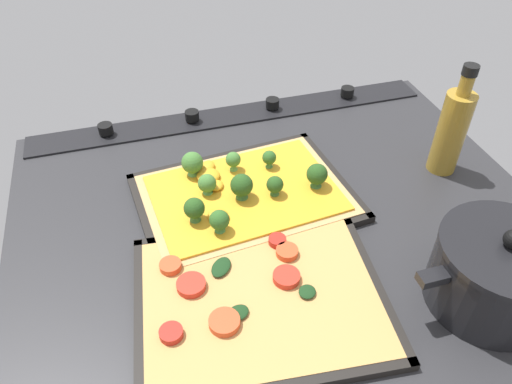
{
  "coord_description": "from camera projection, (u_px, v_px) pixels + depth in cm",
  "views": [
    {
      "loc": [
        19.67,
        50.89,
        54.48
      ],
      "look_at": [
        4.28,
        -1.7,
        6.61
      ],
      "focal_mm": 34.32,
      "sensor_mm": 36.0,
      "label": 1
    }
  ],
  "objects": [
    {
      "name": "cooking_pot",
      "position": [
        496.0,
        273.0,
        0.63
      ],
      "size": [
        23.61,
        16.74,
        12.78
      ],
      "color": "black",
      "rests_on": "ground_plane"
    },
    {
      "name": "baking_tray_back",
      "position": [
        261.0,
        300.0,
        0.66
      ],
      "size": [
        35.72,
        29.78,
        1.3
      ],
      "color": "black",
      "rests_on": "ground_plane"
    },
    {
      "name": "stove_control_panel",
      "position": [
        233.0,
        114.0,
        1.0
      ],
      "size": [
        81.18,
        7.0,
        2.6
      ],
      "color": "black",
      "rests_on": "ground_plane"
    },
    {
      "name": "baking_tray_front",
      "position": [
        245.0,
        199.0,
        0.81
      ],
      "size": [
        36.66,
        28.04,
        1.3
      ],
      "color": "black",
      "rests_on": "ground_plane"
    },
    {
      "name": "broccoli_pizza",
      "position": [
        242.0,
        192.0,
        0.8
      ],
      "size": [
        34.04,
        25.42,
        5.79
      ],
      "color": "tan",
      "rests_on": "baking_tray_front"
    },
    {
      "name": "ground_plane",
      "position": [
        285.0,
        232.0,
        0.78
      ],
      "size": [
        84.56,
        73.16,
        3.0
      ],
      "primitive_type": "cube",
      "color": "#28282B"
    },
    {
      "name": "veggie_pizza_back",
      "position": [
        257.0,
        296.0,
        0.65
      ],
      "size": [
        33.1,
        27.15,
        1.9
      ],
      "color": "tan",
      "rests_on": "baking_tray_back"
    },
    {
      "name": "oil_bottle",
      "position": [
        452.0,
        130.0,
        0.82
      ],
      "size": [
        4.96,
        4.96,
        19.96
      ],
      "color": "olive",
      "rests_on": "ground_plane"
    }
  ]
}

